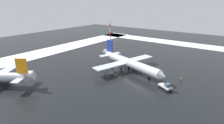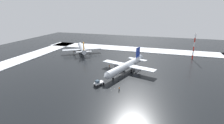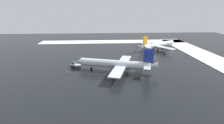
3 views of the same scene
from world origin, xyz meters
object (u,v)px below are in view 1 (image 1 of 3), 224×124
Objects in this scene: ground_crew_by_nose_gear at (118,73)px; ground_crew_beside_wing at (105,74)px; airplane_distant_tail at (129,63)px; antenna_mast at (110,32)px; pushback_tug at (166,86)px; ground_crew_mid_apron at (181,79)px.

ground_crew_beside_wing is (3.56, -3.81, 0.00)m from ground_crew_by_nose_gear.
airplane_distant_tail is 2.12× the size of antenna_mast.
pushback_tug is (7.39, 18.67, -2.25)m from airplane_distant_tail.
ground_crew_by_nose_gear is 55.64m from antenna_mast.
ground_crew_by_nose_gear and ground_crew_mid_apron have the same top height.
airplane_distant_tail is at bearing -165.05° from ground_crew_by_nose_gear.
antenna_mast reaches higher than airplane_distant_tail.
ground_crew_mid_apron is at bearing 132.95° from ground_crew_by_nose_gear.
pushback_tug is 23.26m from ground_crew_beside_wing.
airplane_distant_tail is 20.64× the size of ground_crew_mid_apron.
airplane_distant_tail is 20.64× the size of ground_crew_beside_wing.
pushback_tug is at bearing 108.15° from ground_crew_by_nose_gear.
airplane_distant_tail reaches higher than ground_crew_beside_wing.
pushback_tug is 19.29m from ground_crew_by_nose_gear.
ground_crew_by_nose_gear is at bearing 174.65° from ground_crew_mid_apron.
ground_crew_mid_apron is (-8.95, 21.33, 0.00)m from ground_crew_by_nose_gear.
ground_crew_beside_wing is at bearing -96.39° from airplane_distant_tail.
ground_crew_mid_apron is at bearing 23.13° from airplane_distant_tail.
pushback_tug is at bearing -130.12° from ground_crew_mid_apron.
airplane_distant_tail is at bearing 116.16° from ground_crew_beside_wing.
antenna_mast is at bearing 121.82° from ground_crew_mid_apron.
antenna_mast is at bearing 152.80° from airplane_distant_tail.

